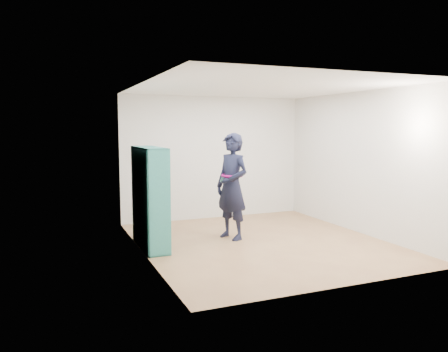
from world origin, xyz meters
name	(u,v)px	position (x,y,z in m)	size (l,w,h in m)	color
floor	(262,242)	(0.00, 0.00, 0.00)	(4.50, 4.50, 0.00)	#906341
ceiling	(263,87)	(0.00, 0.00, 2.60)	(4.50, 4.50, 0.00)	white
wall_left	(144,171)	(-2.00, 0.00, 1.30)	(0.02, 4.50, 2.60)	silver
wall_right	(359,163)	(2.00, 0.00, 1.30)	(0.02, 4.50, 2.60)	silver
wall_back	(214,158)	(0.00, 2.25, 1.30)	(4.00, 0.02, 2.60)	silver
wall_front	(349,181)	(0.00, -2.25, 1.30)	(4.00, 0.02, 2.60)	silver
bookshelf	(148,199)	(-1.84, 0.43, 0.79)	(0.36, 1.23, 1.63)	teal
person	(232,186)	(-0.36, 0.44, 0.93)	(0.66, 0.79, 1.85)	black
smartphone	(222,180)	(-0.54, 0.47, 1.05)	(0.06, 0.08, 0.12)	silver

